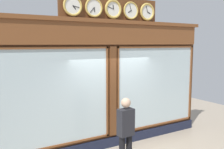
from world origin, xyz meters
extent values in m
cube|color=#5B3319|center=(0.00, -0.15, 1.72)|extent=(6.34, 0.30, 3.43)
cube|color=#191E33|center=(0.00, 0.02, 0.14)|extent=(6.34, 0.08, 0.28)
cube|color=brown|center=(0.00, 0.04, 3.15)|extent=(6.22, 0.08, 0.56)
cube|color=brown|center=(0.00, 0.02, 3.48)|extent=(6.47, 0.20, 0.10)
cube|color=silver|center=(-1.61, 0.01, 1.59)|extent=(2.82, 0.02, 2.37)
cube|color=brown|center=(-1.61, 0.04, 2.80)|extent=(2.92, 0.04, 0.05)
cube|color=brown|center=(-1.61, 0.04, 0.37)|extent=(2.92, 0.04, 0.05)
cube|color=brown|center=(-3.05, 0.04, 1.59)|extent=(0.05, 0.04, 2.47)
cube|color=brown|center=(-0.18, 0.04, 1.59)|extent=(0.05, 0.04, 2.47)
cube|color=silver|center=(1.61, 0.01, 1.59)|extent=(2.82, 0.02, 2.37)
cube|color=brown|center=(1.61, 0.04, 2.80)|extent=(2.92, 0.04, 0.05)
cube|color=brown|center=(1.61, 0.04, 0.37)|extent=(2.92, 0.04, 0.05)
cube|color=brown|center=(0.18, 0.04, 1.59)|extent=(0.05, 0.04, 2.47)
cube|color=#5B3319|center=(0.00, 0.03, 1.59)|extent=(0.20, 0.10, 2.47)
cube|color=#5B3319|center=(0.00, -0.02, 3.80)|extent=(2.95, 0.06, 0.68)
cylinder|color=white|center=(-1.14, 0.06, 3.80)|extent=(0.40, 0.02, 0.40)
torus|color=gold|center=(-1.14, 0.06, 3.80)|extent=(0.50, 0.07, 0.50)
cube|color=black|center=(-1.19, 0.07, 3.78)|extent=(0.11, 0.01, 0.06)
cube|color=black|center=(-1.11, 0.07, 3.88)|extent=(0.06, 0.01, 0.17)
sphere|color=black|center=(-1.14, 0.08, 3.80)|extent=(0.02, 0.02, 0.02)
cylinder|color=white|center=(-0.57, 0.06, 3.80)|extent=(0.40, 0.02, 0.40)
torus|color=gold|center=(-0.57, 0.06, 3.80)|extent=(0.49, 0.05, 0.49)
cube|color=black|center=(-0.52, 0.07, 3.77)|extent=(0.10, 0.01, 0.07)
cube|color=black|center=(-0.54, 0.07, 3.88)|extent=(0.06, 0.01, 0.17)
sphere|color=black|center=(-0.57, 0.08, 3.80)|extent=(0.02, 0.02, 0.02)
cylinder|color=white|center=(0.00, 0.06, 3.80)|extent=(0.40, 0.02, 0.40)
torus|color=gold|center=(0.00, 0.06, 3.80)|extent=(0.51, 0.07, 0.51)
cube|color=black|center=(0.01, 0.07, 3.85)|extent=(0.03, 0.01, 0.11)
cube|color=black|center=(0.08, 0.07, 3.83)|extent=(0.17, 0.01, 0.06)
sphere|color=black|center=(0.00, 0.08, 3.80)|extent=(0.02, 0.02, 0.02)
cylinder|color=white|center=(0.57, 0.06, 3.80)|extent=(0.40, 0.02, 0.40)
torus|color=gold|center=(0.57, 0.06, 3.80)|extent=(0.49, 0.05, 0.49)
cube|color=black|center=(0.56, 0.07, 3.75)|extent=(0.03, 0.01, 0.11)
cube|color=black|center=(0.62, 0.07, 3.74)|extent=(0.12, 0.01, 0.14)
sphere|color=black|center=(0.57, 0.08, 3.80)|extent=(0.02, 0.02, 0.02)
cylinder|color=white|center=(1.14, 0.06, 3.80)|extent=(0.40, 0.02, 0.40)
torus|color=gold|center=(1.14, 0.06, 3.80)|extent=(0.49, 0.06, 0.49)
cube|color=black|center=(1.10, 0.07, 3.76)|extent=(0.09, 0.01, 0.09)
cube|color=black|center=(1.05, 0.07, 3.78)|extent=(0.17, 0.01, 0.04)
sphere|color=black|center=(1.14, 0.08, 3.80)|extent=(0.02, 0.02, 0.02)
cube|color=#232328|center=(0.41, 1.30, 1.13)|extent=(0.37, 0.24, 0.62)
sphere|color=tan|center=(0.41, 1.30, 1.58)|extent=(0.22, 0.22, 0.22)
camera|label=1|loc=(3.47, 5.84, 2.89)|focal=40.06mm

